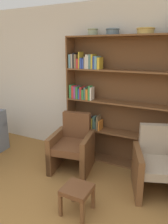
{
  "coord_description": "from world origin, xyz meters",
  "views": [
    {
      "loc": [
        1.27,
        -0.96,
        1.98
      ],
      "look_at": [
        -0.34,
        2.2,
        0.95
      ],
      "focal_mm": 35.0,
      "sensor_mm": 36.0,
      "label": 1
    }
  ],
  "objects_px": {
    "bookshelf": "(114,103)",
    "bowl_terracotta": "(93,32)",
    "bowl_stoneware": "(113,31)",
    "armchair_leather": "(73,145)",
    "armchair_cushioned": "(157,165)",
    "footstool": "(77,192)",
    "bowl_slate": "(146,30)"
  },
  "relations": [
    {
      "from": "bookshelf",
      "to": "bowl_terracotta",
      "type": "bearing_deg",
      "value": -176.75
    },
    {
      "from": "bowl_stoneware",
      "to": "armchair_leather",
      "type": "xyz_separation_m",
      "value": [
        -0.45,
        -0.53,
        -1.83
      ]
    },
    {
      "from": "armchair_cushioned",
      "to": "footstool",
      "type": "distance_m",
      "value": 1.21
    },
    {
      "from": "bookshelf",
      "to": "armchair_leather",
      "type": "distance_m",
      "value": 1.01
    },
    {
      "from": "bowl_terracotta",
      "to": "armchair_leather",
      "type": "distance_m",
      "value": 1.92
    },
    {
      "from": "bookshelf",
      "to": "bowl_stoneware",
      "type": "height_order",
      "value": "bowl_stoneware"
    },
    {
      "from": "bowl_slate",
      "to": "armchair_cushioned",
      "type": "height_order",
      "value": "bowl_slate"
    },
    {
      "from": "bookshelf",
      "to": "bowl_terracotta",
      "type": "xyz_separation_m",
      "value": [
        -0.41,
        -0.02,
        1.16
      ]
    },
    {
      "from": "footstool",
      "to": "armchair_leather",
      "type": "bearing_deg",
      "value": 122.59
    },
    {
      "from": "bookshelf",
      "to": "bowl_terracotta",
      "type": "height_order",
      "value": "bowl_terracotta"
    },
    {
      "from": "bookshelf",
      "to": "bowl_slate",
      "type": "xyz_separation_m",
      "value": [
        0.45,
        -0.02,
        1.15
      ]
    },
    {
      "from": "footstool",
      "to": "bowl_stoneware",
      "type": "bearing_deg",
      "value": 95.38
    },
    {
      "from": "bowl_terracotta",
      "to": "footstool",
      "type": "relative_size",
      "value": 0.51
    },
    {
      "from": "bowl_stoneware",
      "to": "bookshelf",
      "type": "bearing_deg",
      "value": 19.42
    },
    {
      "from": "bowl_terracotta",
      "to": "bowl_slate",
      "type": "height_order",
      "value": "bowl_terracotta"
    },
    {
      "from": "bookshelf",
      "to": "armchair_cushioned",
      "type": "distance_m",
      "value": 1.23
    },
    {
      "from": "bookshelf",
      "to": "footstool",
      "type": "distance_m",
      "value": 1.67
    },
    {
      "from": "armchair_leather",
      "to": "bowl_terracotta",
      "type": "bearing_deg",
      "value": -112.11
    },
    {
      "from": "bowl_slate",
      "to": "armchair_cushioned",
      "type": "xyz_separation_m",
      "value": [
        0.42,
        -0.53,
        -1.83
      ]
    },
    {
      "from": "bowl_terracotta",
      "to": "armchair_leather",
      "type": "relative_size",
      "value": 0.19
    },
    {
      "from": "bowl_stoneware",
      "to": "footstool",
      "type": "relative_size",
      "value": 0.62
    },
    {
      "from": "footstool",
      "to": "bookshelf",
      "type": "bearing_deg",
      "value": 92.73
    },
    {
      "from": "armchair_leather",
      "to": "footstool",
      "type": "relative_size",
      "value": 2.61
    },
    {
      "from": "bowl_terracotta",
      "to": "footstool",
      "type": "distance_m",
      "value": 2.48
    },
    {
      "from": "armchair_cushioned",
      "to": "footstool",
      "type": "bearing_deg",
      "value": 28.23
    },
    {
      "from": "bowl_stoneware",
      "to": "bowl_slate",
      "type": "height_order",
      "value": "bowl_stoneware"
    },
    {
      "from": "bowl_slate",
      "to": "bowl_stoneware",
      "type": "bearing_deg",
      "value": 180.0
    },
    {
      "from": "bowl_terracotta",
      "to": "bowl_slate",
      "type": "xyz_separation_m",
      "value": [
        0.86,
        -0.0,
        -0.01
      ]
    },
    {
      "from": "bowl_stoneware",
      "to": "footstool",
      "type": "distance_m",
      "value": 2.43
    },
    {
      "from": "bowl_stoneware",
      "to": "bowl_slate",
      "type": "bearing_deg",
      "value": -0.0
    },
    {
      "from": "bowl_stoneware",
      "to": "footstool",
      "type": "xyz_separation_m",
      "value": [
        0.14,
        -1.44,
        -1.96
      ]
    },
    {
      "from": "bowl_slate",
      "to": "footstool",
      "type": "distance_m",
      "value": 2.45
    }
  ]
}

